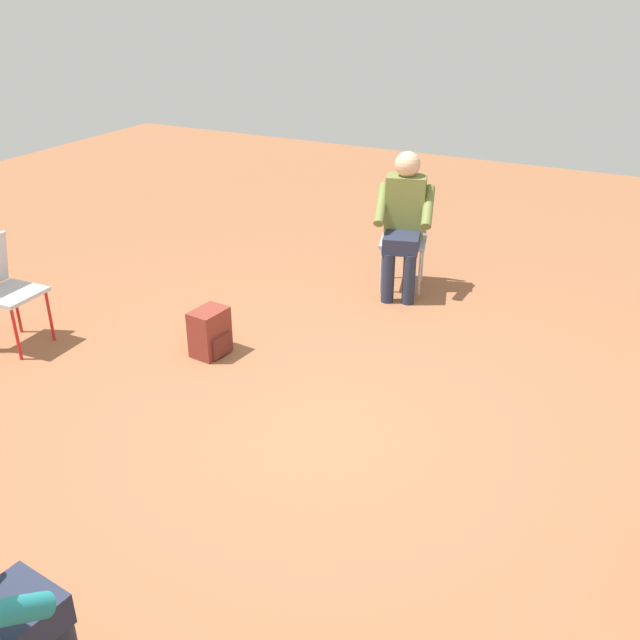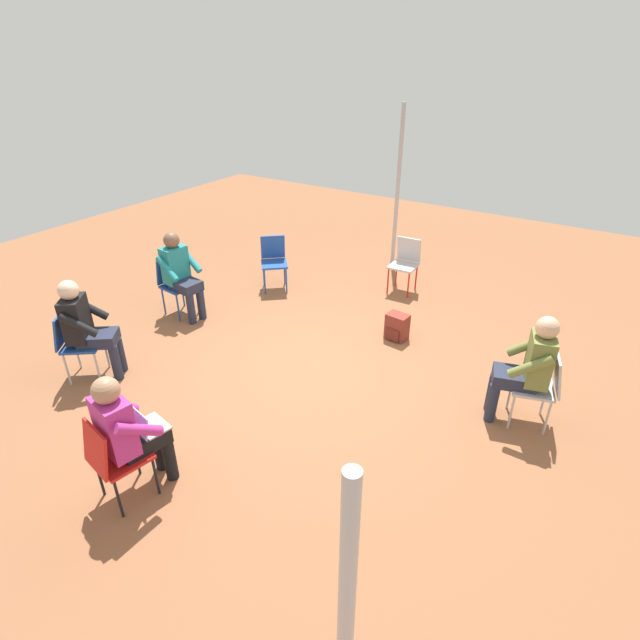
{
  "view_description": "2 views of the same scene",
  "coord_description": "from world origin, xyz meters",
  "px_view_note": "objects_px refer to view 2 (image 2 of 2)",
  "views": [
    {
      "loc": [
        -3.24,
        -1.65,
        2.6
      ],
      "look_at": [
        -0.18,
        -0.09,
        0.92
      ],
      "focal_mm": 40.0,
      "sensor_mm": 36.0,
      "label": 1
    },
    {
      "loc": [
        2.85,
        -4.18,
        3.46
      ],
      "look_at": [
        0.29,
        -0.18,
        0.85
      ],
      "focal_mm": 28.0,
      "sensor_mm": 36.0,
      "label": 2
    }
  ],
  "objects_px": {
    "person_with_laptop": "(128,428)",
    "person_in_black": "(86,325)",
    "chair_south": "(113,456)",
    "chair_east": "(542,384)",
    "chair_northwest": "(274,259)",
    "chair_west": "(175,281)",
    "backpack_near_laptop_user": "(397,328)",
    "chair_southwest": "(75,340)",
    "chair_north": "(405,261)",
    "person_in_olive": "(528,364)",
    "person_in_teal": "(180,271)"
  },
  "relations": [
    {
      "from": "chair_north",
      "to": "chair_northwest",
      "type": "relative_size",
      "value": 1.0
    },
    {
      "from": "chair_southwest",
      "to": "chair_north",
      "type": "xyz_separation_m",
      "value": [
        2.21,
        4.26,
        0.0
      ]
    },
    {
      "from": "chair_east",
      "to": "person_in_black",
      "type": "bearing_deg",
      "value": 96.74
    },
    {
      "from": "person_in_teal",
      "to": "backpack_near_laptop_user",
      "type": "bearing_deg",
      "value": 116.38
    },
    {
      "from": "chair_east",
      "to": "backpack_near_laptop_user",
      "type": "height_order",
      "value": "chair_east"
    },
    {
      "from": "chair_east",
      "to": "person_in_olive",
      "type": "xyz_separation_m",
      "value": [
        -0.16,
        -0.05,
        0.2
      ]
    },
    {
      "from": "person_in_black",
      "to": "chair_west",
      "type": "bearing_deg",
      "value": 156.44
    },
    {
      "from": "chair_east",
      "to": "person_in_teal",
      "type": "distance_m",
      "value": 4.81
    },
    {
      "from": "chair_south",
      "to": "chair_east",
      "type": "xyz_separation_m",
      "value": [
        2.76,
        2.96,
        0.0
      ]
    },
    {
      "from": "chair_south",
      "to": "person_in_teal",
      "type": "distance_m",
      "value": 3.39
    },
    {
      "from": "chair_northwest",
      "to": "backpack_near_laptop_user",
      "type": "height_order",
      "value": "chair_northwest"
    },
    {
      "from": "person_in_black",
      "to": "backpack_near_laptop_user",
      "type": "distance_m",
      "value": 3.81
    },
    {
      "from": "person_in_black",
      "to": "chair_northwest",
      "type": "bearing_deg",
      "value": 137.88
    },
    {
      "from": "chair_west",
      "to": "backpack_near_laptop_user",
      "type": "distance_m",
      "value": 3.23
    },
    {
      "from": "chair_west",
      "to": "person_in_olive",
      "type": "bearing_deg",
      "value": 98.54
    },
    {
      "from": "chair_south",
      "to": "chair_northwest",
      "type": "height_order",
      "value": "same"
    },
    {
      "from": "chair_north",
      "to": "chair_west",
      "type": "xyz_separation_m",
      "value": [
        -2.48,
        -2.49,
        0.0
      ]
    },
    {
      "from": "person_in_olive",
      "to": "backpack_near_laptop_user",
      "type": "bearing_deg",
      "value": 48.53
    },
    {
      "from": "chair_southwest",
      "to": "person_in_olive",
      "type": "bearing_deg",
      "value": 76.33
    },
    {
      "from": "chair_south",
      "to": "person_in_olive",
      "type": "height_order",
      "value": "person_in_olive"
    },
    {
      "from": "person_with_laptop",
      "to": "person_in_black",
      "type": "xyz_separation_m",
      "value": [
        -1.83,
        0.89,
        0.0
      ]
    },
    {
      "from": "chair_west",
      "to": "chair_east",
      "type": "bearing_deg",
      "value": 99.0
    },
    {
      "from": "chair_east",
      "to": "person_in_black",
      "type": "distance_m",
      "value": 4.95
    },
    {
      "from": "chair_north",
      "to": "person_with_laptop",
      "type": "bearing_deg",
      "value": 84.65
    },
    {
      "from": "person_in_olive",
      "to": "chair_south",
      "type": "bearing_deg",
      "value": 122.32
    },
    {
      "from": "chair_east",
      "to": "person_in_black",
      "type": "relative_size",
      "value": 0.69
    },
    {
      "from": "chair_southwest",
      "to": "chair_north",
      "type": "distance_m",
      "value": 4.8
    },
    {
      "from": "chair_west",
      "to": "backpack_near_laptop_user",
      "type": "height_order",
      "value": "chair_west"
    },
    {
      "from": "chair_north",
      "to": "chair_east",
      "type": "height_order",
      "value": "same"
    },
    {
      "from": "chair_east",
      "to": "backpack_near_laptop_user",
      "type": "relative_size",
      "value": 2.36
    },
    {
      "from": "chair_south",
      "to": "chair_north",
      "type": "distance_m",
      "value": 5.23
    },
    {
      "from": "chair_southwest",
      "to": "person_with_laptop",
      "type": "distance_m",
      "value": 2.13
    },
    {
      "from": "chair_north",
      "to": "chair_southwest",
      "type": "bearing_deg",
      "value": 60.06
    },
    {
      "from": "chair_southwest",
      "to": "backpack_near_laptop_user",
      "type": "bearing_deg",
      "value": 98.28
    },
    {
      "from": "chair_west",
      "to": "chair_north",
      "type": "bearing_deg",
      "value": 141.47
    },
    {
      "from": "chair_southwest",
      "to": "chair_northwest",
      "type": "bearing_deg",
      "value": 135.7
    },
    {
      "from": "person_with_laptop",
      "to": "person_in_black",
      "type": "bearing_deg",
      "value": 165.15
    },
    {
      "from": "person_in_olive",
      "to": "chair_north",
      "type": "bearing_deg",
      "value": 29.34
    },
    {
      "from": "chair_west",
      "to": "person_in_black",
      "type": "xyz_separation_m",
      "value": [
        0.4,
        -1.67,
        0.2
      ]
    },
    {
      "from": "chair_northwest",
      "to": "chair_west",
      "type": "height_order",
      "value": "same"
    },
    {
      "from": "chair_west",
      "to": "person_in_olive",
      "type": "relative_size",
      "value": 0.69
    },
    {
      "from": "person_in_olive",
      "to": "backpack_near_laptop_user",
      "type": "distance_m",
      "value": 2.03
    },
    {
      "from": "chair_south",
      "to": "person_in_black",
      "type": "bearing_deg",
      "value": 160.63
    },
    {
      "from": "person_in_teal",
      "to": "chair_southwest",
      "type": "bearing_deg",
      "value": 9.58
    },
    {
      "from": "backpack_near_laptop_user",
      "to": "person_in_black",
      "type": "bearing_deg",
      "value": -134.3
    },
    {
      "from": "chair_west",
      "to": "person_with_laptop",
      "type": "relative_size",
      "value": 0.69
    },
    {
      "from": "chair_south",
      "to": "chair_west",
      "type": "bearing_deg",
      "value": 140.0
    },
    {
      "from": "chair_northwest",
      "to": "person_in_teal",
      "type": "bearing_deg",
      "value": 29.67
    },
    {
      "from": "chair_west",
      "to": "chair_northwest",
      "type": "bearing_deg",
      "value": 161.3
    },
    {
      "from": "person_in_teal",
      "to": "chair_north",
      "type": "bearing_deg",
      "value": 143.66
    }
  ]
}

